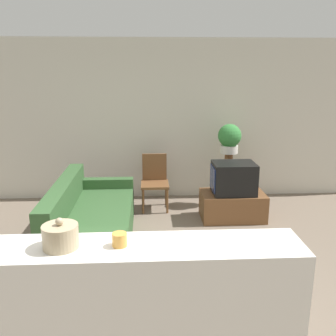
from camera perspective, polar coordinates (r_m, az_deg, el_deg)
ground_plane at (r=3.68m, az=-3.82°, el=-21.92°), size 14.00×14.00×0.00m
wall_back at (r=6.43m, az=-3.71°, el=7.23°), size 9.00×0.06×2.70m
couch at (r=4.96m, az=-11.71°, el=-8.12°), size 0.95×2.03×0.82m
tv_stand at (r=5.76m, az=9.78°, el=-5.67°), size 0.94×0.56×0.41m
television at (r=5.62m, az=9.91°, el=-1.52°), size 0.63×0.49×0.46m
wooden_chair at (r=6.04m, az=-2.04°, el=-1.71°), size 0.44×0.44×0.87m
plant_stand at (r=6.28m, az=9.10°, el=-1.64°), size 0.13×0.13×0.88m
potted_plant at (r=6.12m, az=9.36°, el=4.56°), size 0.38×0.38×0.47m
foreground_counter at (r=2.82m, az=-4.17°, el=-21.41°), size 2.21×0.44×1.07m
decorative_bowl at (r=2.57m, az=-16.07°, el=-9.95°), size 0.24×0.24×0.21m
candle_jar at (r=2.53m, az=-7.39°, el=-10.77°), size 0.10×0.10×0.09m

